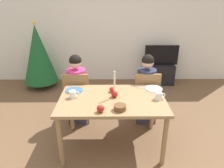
{
  "coord_description": "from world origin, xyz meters",
  "views": [
    {
      "loc": [
        -0.02,
        -2.45,
        2.0
      ],
      "look_at": [
        0.0,
        0.2,
        0.87
      ],
      "focal_mm": 33.21,
      "sensor_mm": 36.0,
      "label": 1
    }
  ],
  "objects": [
    {
      "name": "ground_plane",
      "position": [
        0.0,
        0.0,
        0.0
      ],
      "size": [
        7.68,
        7.68,
        0.0
      ],
      "primitive_type": "plane",
      "color": "brown"
    },
    {
      "name": "back_wall",
      "position": [
        0.0,
        2.6,
        1.3
      ],
      "size": [
        6.4,
        0.1,
        2.6
      ],
      "primitive_type": "cube",
      "color": "silver",
      "rests_on": "ground"
    },
    {
      "name": "dining_table",
      "position": [
        0.0,
        0.0,
        0.67
      ],
      "size": [
        1.4,
        0.9,
        0.75
      ],
      "color": "#99754C",
      "rests_on": "ground"
    },
    {
      "name": "chair_left",
      "position": [
        -0.56,
        0.61,
        0.51
      ],
      "size": [
        0.4,
        0.4,
        0.9
      ],
      "color": "olive",
      "rests_on": "ground"
    },
    {
      "name": "chair_right",
      "position": [
        0.56,
        0.61,
        0.51
      ],
      "size": [
        0.4,
        0.4,
        0.9
      ],
      "color": "olive",
      "rests_on": "ground"
    },
    {
      "name": "person_left_child",
      "position": [
        -0.56,
        0.64,
        0.57
      ],
      "size": [
        0.3,
        0.3,
        1.17
      ],
      "color": "#33384C",
      "rests_on": "ground"
    },
    {
      "name": "person_right_child",
      "position": [
        0.56,
        0.64,
        0.57
      ],
      "size": [
        0.3,
        0.3,
        1.17
      ],
      "color": "#33384C",
      "rests_on": "ground"
    },
    {
      "name": "tv_stand",
      "position": [
        1.19,
        2.3,
        0.24
      ],
      "size": [
        0.64,
        0.4,
        0.48
      ],
      "primitive_type": "cube",
      "color": "black",
      "rests_on": "ground"
    },
    {
      "name": "tv",
      "position": [
        1.19,
        2.3,
        0.71
      ],
      "size": [
        0.79,
        0.05,
        0.46
      ],
      "color": "black",
      "rests_on": "tv_stand"
    },
    {
      "name": "christmas_tree",
      "position": [
        -1.64,
        2.11,
        0.79
      ],
      "size": [
        0.76,
        0.76,
        1.52
      ],
      "color": "brown",
      "rests_on": "ground"
    },
    {
      "name": "candle_centerpiece",
      "position": [
        0.03,
        0.03,
        0.82
      ],
      "size": [
        0.09,
        0.09,
        0.37
      ],
      "color": "red",
      "rests_on": "dining_table"
    },
    {
      "name": "plate_left",
      "position": [
        -0.54,
        0.24,
        0.76
      ],
      "size": [
        0.24,
        0.24,
        0.01
      ],
      "primitive_type": "cylinder",
      "color": "teal",
      "rests_on": "dining_table"
    },
    {
      "name": "plate_right",
      "position": [
        0.61,
        0.29,
        0.76
      ],
      "size": [
        0.25,
        0.25,
        0.01
      ],
      "primitive_type": "cylinder",
      "color": "white",
      "rests_on": "dining_table"
    },
    {
      "name": "mug_left",
      "position": [
        -0.52,
        0.02,
        0.8
      ],
      "size": [
        0.13,
        0.09,
        0.1
      ],
      "color": "white",
      "rests_on": "dining_table"
    },
    {
      "name": "mug_right",
      "position": [
        0.61,
        -0.03,
        0.8
      ],
      "size": [
        0.14,
        0.09,
        0.1
      ],
      "color": "white",
      "rests_on": "dining_table"
    },
    {
      "name": "fork_left",
      "position": [
        -0.37,
        0.27,
        0.75
      ],
      "size": [
        0.18,
        0.04,
        0.01
      ],
      "primitive_type": "cube",
      "rotation": [
        0.0,
        0.0,
        0.13
      ],
      "color": "silver",
      "rests_on": "dining_table"
    },
    {
      "name": "fork_right",
      "position": [
        0.44,
        0.33,
        0.75
      ],
      "size": [
        0.18,
        0.05,
        0.01
      ],
      "primitive_type": "cube",
      "rotation": [
        0.0,
        0.0,
        -0.19
      ],
      "color": "silver",
      "rests_on": "dining_table"
    },
    {
      "name": "bowl_walnuts",
      "position": [
        0.09,
        -0.3,
        0.78
      ],
      "size": [
        0.15,
        0.15,
        0.06
      ],
      "primitive_type": "cylinder",
      "color": "brown",
      "rests_on": "dining_table"
    },
    {
      "name": "apple_near_candle",
      "position": [
        0.0,
        0.2,
        0.79
      ],
      "size": [
        0.07,
        0.07,
        0.07
      ],
      "primitive_type": "sphere",
      "color": "red",
      "rests_on": "dining_table"
    },
    {
      "name": "apple_by_left_plate",
      "position": [
        -0.14,
        -0.35,
        0.79
      ],
      "size": [
        0.09,
        0.09,
        0.09
      ],
      "primitive_type": "sphere",
      "color": "#B41B19",
      "rests_on": "dining_table"
    }
  ]
}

